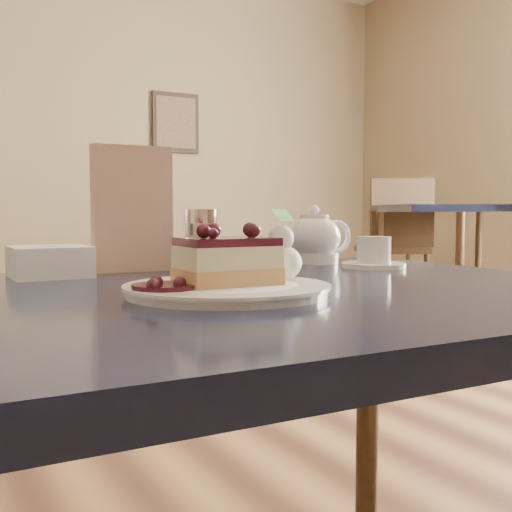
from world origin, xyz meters
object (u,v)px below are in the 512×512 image
cheesecake_slice (227,262)px  main_table (211,349)px  tea_set (326,243)px  bg_table_far_right (469,319)px  dessert_plate (227,290)px

cheesecake_slice → main_table: bearing=90.0°
tea_set → main_table: bearing=-143.1°
main_table → tea_set: bearing=36.7°
bg_table_far_right → main_table: bearing=-118.7°
main_table → cheesecake_slice: 0.12m
main_table → dessert_plate: dessert_plate is taller
tea_set → bg_table_far_right: bearing=38.4°
cheesecake_slice → tea_set: 0.47m
main_table → dessert_plate: 0.09m
main_table → tea_set: (0.35, 0.27, 0.11)m
main_table → bg_table_far_right: bearing=38.1°
dessert_plate → tea_set: bearing=41.3°
cheesecake_slice → bg_table_far_right: size_ratio=0.05×
dessert_plate → tea_set: size_ratio=0.99×
bg_table_far_right → tea_set: bearing=-118.5°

